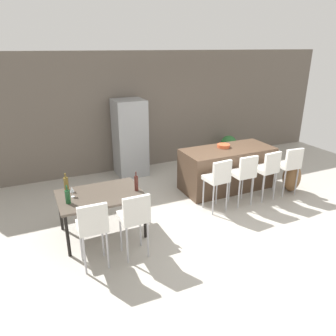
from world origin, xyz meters
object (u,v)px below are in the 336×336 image
(bar_chair_middle, at_px, (244,172))
(bar_chair_far, at_px, (290,164))
(bar_chair_right, at_px, (268,168))
(dining_chair_far, at_px, (135,216))
(wine_bottle_inner, at_px, (68,197))
(refrigerator, at_px, (130,138))
(floor_vase, at_px, (292,177))
(dining_chair_near, at_px, (93,225))
(bar_chair_left, at_px, (218,177))
(wine_glass_middle, at_px, (72,190))
(wine_bottle_left, at_px, (136,183))
(fruit_bowl, at_px, (223,146))
(dining_table, at_px, (100,198))
(potted_plant, at_px, (229,145))
(wine_bottle_end, at_px, (66,183))
(kitchen_island, at_px, (227,169))

(bar_chair_middle, height_order, bar_chair_far, same)
(bar_chair_right, height_order, dining_chair_far, same)
(wine_bottle_inner, bearing_deg, bar_chair_middle, -0.12)
(refrigerator, bearing_deg, floor_vase, -40.50)
(dining_chair_near, relative_size, floor_vase, 1.24)
(bar_chair_left, bearing_deg, wine_glass_middle, 175.42)
(dining_chair_near, height_order, wine_bottle_left, wine_bottle_left)
(bar_chair_right, distance_m, fruit_bowl, 1.08)
(wine_bottle_inner, relative_size, refrigerator, 0.16)
(dining_table, height_order, wine_bottle_inner, wine_bottle_inner)
(dining_chair_far, relative_size, floor_vase, 1.24)
(bar_chair_right, bearing_deg, bar_chair_left, -180.00)
(bar_chair_right, distance_m, floor_vase, 0.88)
(dining_table, distance_m, potted_plant, 4.85)
(wine_bottle_end, bearing_deg, refrigerator, 48.41)
(floor_vase, relative_size, potted_plant, 1.31)
(bar_chair_right, xyz_separation_m, bar_chair_far, (0.58, 0.00, 0.00))
(bar_chair_middle, relative_size, dining_chair_near, 1.00)
(bar_chair_left, relative_size, refrigerator, 0.57)
(kitchen_island, relative_size, bar_chair_right, 1.92)
(kitchen_island, distance_m, wine_bottle_end, 3.48)
(kitchen_island, distance_m, dining_table, 3.06)
(dining_chair_near, distance_m, wine_bottle_left, 1.16)
(wine_bottle_left, relative_size, fruit_bowl, 1.22)
(wine_glass_middle, bearing_deg, floor_vase, -1.48)
(kitchen_island, distance_m, refrigerator, 2.42)
(dining_chair_near, distance_m, dining_chair_far, 0.61)
(bar_chair_middle, height_order, dining_table, bar_chair_middle)
(dining_table, relative_size, fruit_bowl, 4.91)
(bar_chair_right, xyz_separation_m, wine_bottle_left, (-2.79, 0.00, 0.18))
(dining_table, bearing_deg, kitchen_island, 13.24)
(bar_chair_far, bearing_deg, wine_bottle_left, 179.95)
(dining_chair_near, xyz_separation_m, potted_plant, (4.51, 3.23, -0.31))
(wine_bottle_left, relative_size, floor_vase, 0.40)
(wine_bottle_end, relative_size, floor_vase, 0.34)
(floor_vase, bearing_deg, bar_chair_right, -173.54)
(bar_chair_far, distance_m, refrigerator, 3.66)
(wine_bottle_left, height_order, wine_glass_middle, wine_bottle_left)
(dining_chair_far, distance_m, refrigerator, 3.40)
(bar_chair_right, relative_size, wine_bottle_left, 3.12)
(dining_table, bearing_deg, bar_chair_left, -3.24)
(dining_chair_near, bearing_deg, wine_bottle_left, 38.65)
(wine_bottle_left, height_order, fruit_bowl, wine_bottle_left)
(kitchen_island, xyz_separation_m, bar_chair_far, (0.98, -0.82, 0.24))
(wine_glass_middle, bearing_deg, dining_table, -11.49)
(bar_chair_right, bearing_deg, wine_bottle_inner, 179.90)
(refrigerator, distance_m, potted_plant, 2.94)
(wine_bottle_left, distance_m, wine_glass_middle, 1.03)
(bar_chair_left, relative_size, fruit_bowl, 3.82)
(bar_chair_far, relative_size, wine_glass_middle, 6.03)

